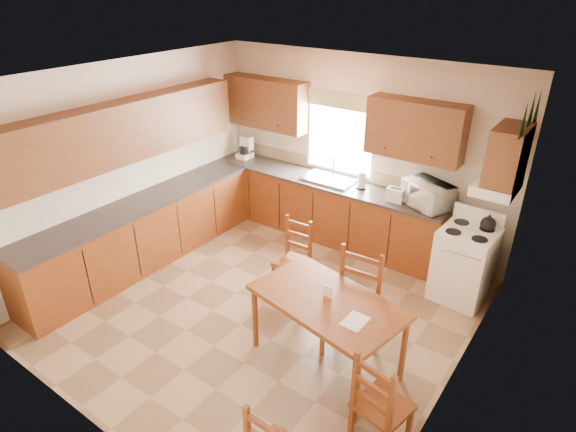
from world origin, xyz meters
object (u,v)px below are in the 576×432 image
Objects in this scene: chair_near_right at (383,400)px; chair_far_right at (351,307)px; stove at (464,265)px; dining_table at (326,331)px; chair_far_left at (292,257)px; microwave at (427,194)px.

chair_far_right is (-0.78, 0.84, 0.08)m from chair_near_right.
dining_table is at bearing -107.83° from stove.
microwave is at bearing 49.39° from chair_far_left.
stove is 1.00m from microwave.
dining_table is 1.58× the size of chair_far_left.
dining_table is at bearing -68.29° from microwave.
chair_far_left is (-1.92, 1.41, -0.02)m from chair_near_right.
chair_far_left reaches higher than dining_table.
chair_far_left is (-1.03, 0.86, 0.07)m from dining_table.
chair_far_right reaches higher than stove.
dining_table is 1.05m from chair_near_right.
chair_near_right is at bearing -21.20° from dining_table.
chair_near_right is at bearing -39.76° from chair_far_left.
chair_far_right is (-0.65, -1.67, 0.12)m from stove.
chair_far_left is at bearing 149.41° from chair_far_right.
dining_table is at bearing -114.90° from chair_far_right.
chair_far_left is at bearing -103.73° from microwave.
chair_far_right is at bearing -35.67° from chair_near_right.
chair_far_left reaches higher than stove.
chair_far_left is at bearing -145.18° from stove.
chair_near_right is (0.81, -2.87, -0.59)m from microwave.
chair_far_left is at bearing 150.94° from dining_table.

